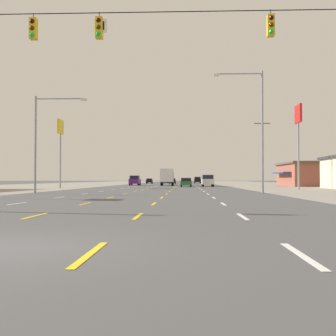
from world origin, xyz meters
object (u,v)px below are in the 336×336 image
Objects in this scene: sedan_far_left_farthest at (149,181)px; pole_sign_left_row_1 at (60,135)px; sedan_inner_right_nearest at (186,182)px; box_truck_center_turn_mid at (167,176)px; streetlight_right_row_0 at (258,123)px; streetlight_left_row_0 at (42,135)px; suv_far_right_distant_a at (197,180)px; hatchback_inner_right_farther at (187,181)px; pole_sign_right_row_1 at (298,123)px; suv_far_left_midfar at (135,180)px; suv_far_right_near at (208,181)px; sedan_center_turn_far at (172,181)px.

sedan_far_left_farthest is 67.10m from pole_sign_left_row_1.
box_truck_center_turn_mid is (-3.63, 13.10, 1.08)m from sedan_inner_right_nearest.
streetlight_left_row_0 is at bearing 180.00° from streetlight_right_row_0.
sedan_far_left_farthest is (-10.49, 55.35, 0.00)m from sedan_inner_right_nearest.
box_truck_center_turn_mid reaches higher than sedan_far_left_farthest.
box_truck_center_turn_mid is 1.60× the size of sedan_far_left_farthest.
suv_far_right_distant_a is at bearing 74.02° from pole_sign_left_row_1.
pole_sign_right_row_1 reaches higher than hatchback_inner_right_farther.
suv_far_left_midfar is 0.51× the size of pole_sign_left_row_1.
sedan_far_left_farthest is at bearing 99.22° from box_truck_center_turn_mid.
streetlight_right_row_0 reaches higher than box_truck_center_turn_mid.
sedan_far_left_farthest is 0.41× the size of streetlight_right_row_0.
pole_sign_left_row_1 reaches higher than sedan_inner_right_nearest.
streetlight_left_row_0 is at bearing -114.57° from suv_far_right_near.
streetlight_left_row_0 is at bearing -99.26° from hatchback_inner_right_farther.
pole_sign_right_row_1 is (16.69, -61.77, 7.09)m from sedan_center_turn_far.
box_truck_center_turn_mid is 47.23m from streetlight_left_row_0.
streetlight_left_row_0 is at bearing -78.25° from pole_sign_left_row_1.
streetlight_right_row_0 reaches higher than pole_sign_right_row_1.
pole_sign_left_row_1 reaches higher than suv_far_right_distant_a.
suv_far_right_distant_a is (7.04, 20.97, 0.27)m from sedan_center_turn_far.
suv_far_right_distant_a is (14.05, 7.68, 0.27)m from sedan_far_left_farthest.
box_truck_center_turn_mid is 0.82× the size of streetlight_left_row_0.
suv_far_right_distant_a is at bearing 77.13° from hatchback_inner_right_farther.
suv_far_right_distant_a is at bearing 91.61° from streetlight_right_row_0.
sedan_center_turn_far is at bearing -62.20° from sedan_far_left_farthest.
pole_sign_left_row_1 reaches higher than box_truck_center_turn_mid.
box_truck_center_turn_mid is 0.75× the size of pole_sign_left_row_1.
hatchback_inner_right_farther reaches higher than sedan_inner_right_nearest.
suv_far_right_distant_a is at bearing 96.65° from pole_sign_right_row_1.
suv_far_right_near is 1.26× the size of hatchback_inner_right_farther.
streetlight_right_row_0 is at bearing -0.00° from streetlight_left_row_0.
pole_sign_left_row_1 is at bearing -105.98° from suv_far_right_distant_a.
streetlight_left_row_0 is (-26.26, -13.35, -2.65)m from pole_sign_right_row_1.
suv_far_right_distant_a is 0.51× the size of pole_sign_left_row_1.
hatchback_inner_right_farther is 62.60m from pole_sign_left_row_1.
sedan_far_left_farthest is (-7.01, 13.30, 0.00)m from sedan_center_turn_far.
suv_far_right_near is 26.64m from pole_sign_left_row_1.
hatchback_inner_right_farther is (3.90, 35.48, -1.05)m from box_truck_center_turn_mid.
pole_sign_left_row_1 is at bearing -106.71° from hatchback_inner_right_farther.
hatchback_inner_right_farther is 0.36× the size of streetlight_right_row_0.
hatchback_inner_right_farther is 0.87× the size of sedan_far_left_farthest.
pole_sign_left_row_1 is 32.54m from streetlight_right_row_0.
suv_far_left_midfar is at bearing 123.08° from pole_sign_right_row_1.
streetlight_right_row_0 is (23.91, -22.04, -1.22)m from pole_sign_left_row_1.
pole_sign_right_row_1 is at bearing -67.78° from suv_far_right_near.
streetlight_left_row_0 is (-9.57, -75.12, 4.44)m from sedan_center_turn_far.
suv_far_right_distant_a is at bearing 90.13° from suv_far_right_near.
sedan_center_turn_far is at bearing -119.83° from hatchback_inner_right_farther.
box_truck_center_turn_mid is at bearing 105.49° from sedan_inner_right_nearest.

